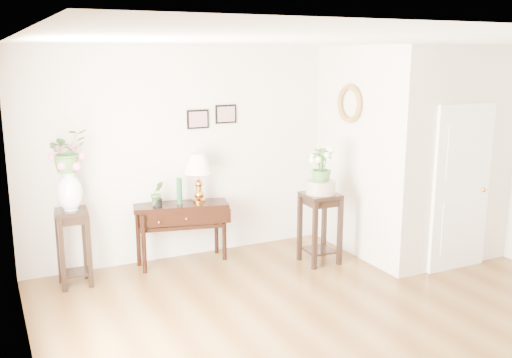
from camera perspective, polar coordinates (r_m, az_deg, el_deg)
floor at (r=6.03m, az=10.00°, el=-14.29°), size 6.00×5.50×0.02m
ceiling at (r=5.40m, az=11.14°, el=13.37°), size 6.00×5.50×0.02m
wall_back at (r=7.88m, az=-1.37°, el=2.99°), size 6.00×0.02×2.80m
wall_left at (r=4.52m, az=-21.98°, el=-5.09°), size 0.02×5.50×2.80m
partition at (r=8.20m, az=15.06°, el=2.93°), size 1.80×1.95×2.80m
door at (r=7.55m, az=19.85°, el=-0.87°), size 0.90×0.05×2.10m
art_print_left at (r=7.56m, az=-5.83°, el=5.97°), size 0.30×0.02×0.25m
art_print_right at (r=7.70m, az=-3.03°, el=6.50°), size 0.30×0.02×0.25m
wall_ornament at (r=7.64m, az=9.32°, el=7.45°), size 0.07×0.51×0.51m
console_table at (r=7.52m, az=-7.43°, el=-5.42°), size 1.26×0.66×0.80m
table_lamp at (r=7.41m, az=-5.77°, el=0.37°), size 0.43×0.43×0.65m
green_vase at (r=7.36m, az=-7.67°, el=-1.19°), size 0.08×0.08×0.34m
potted_plant at (r=7.28m, az=-9.86°, el=-1.53°), size 0.18×0.15×0.31m
plant_stand_a at (r=7.07m, az=-17.77°, el=-6.57°), size 0.39×0.39×0.93m
porcelain_vase at (r=6.88m, az=-18.14°, el=-1.14°), size 0.38×0.38×0.50m
lily_arrangement at (r=6.80m, az=-18.38°, el=2.32°), size 0.55×0.52×0.49m
plant_stand_b at (r=7.50m, az=6.38°, el=-4.91°), size 0.46×0.46×0.93m
ceramic_bowl at (r=7.36m, az=6.48°, el=-0.84°), size 0.48×0.48×0.17m
narcissus at (r=7.30m, az=6.54°, el=1.24°), size 0.34×0.34×0.46m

